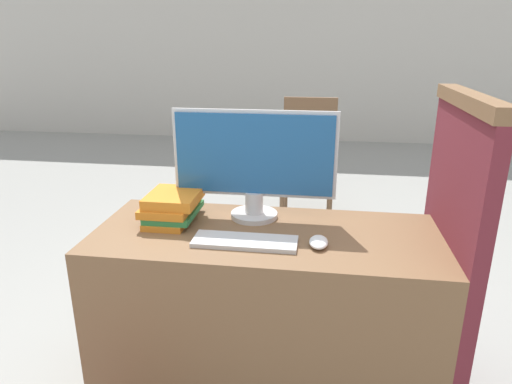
{
  "coord_description": "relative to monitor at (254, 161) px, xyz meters",
  "views": [
    {
      "loc": [
        0.19,
        -1.28,
        1.44
      ],
      "look_at": [
        -0.03,
        0.25,
        0.91
      ],
      "focal_mm": 32.0,
      "sensor_mm": 36.0,
      "label": 1
    }
  ],
  "objects": [
    {
      "name": "mouse",
      "position": [
        0.26,
        -0.24,
        -0.22
      ],
      "size": [
        0.07,
        0.11,
        0.03
      ],
      "color": "white",
      "rests_on": "desk"
    },
    {
      "name": "carrel_divider",
      "position": [
        0.74,
        -0.1,
        -0.33
      ],
      "size": [
        0.07,
        0.66,
        1.26
      ],
      "color": "maroon",
      "rests_on": "ground_plane"
    },
    {
      "name": "keyboard",
      "position": [
        0.01,
        -0.26,
        -0.23
      ],
      "size": [
        0.37,
        0.13,
        0.02
      ],
      "color": "silver",
      "rests_on": "desk"
    },
    {
      "name": "book_stack",
      "position": [
        -0.32,
        -0.08,
        -0.18
      ],
      "size": [
        0.21,
        0.27,
        0.12
      ],
      "color": "orange",
      "rests_on": "desk"
    },
    {
      "name": "far_chair",
      "position": [
        0.16,
        1.98,
        -0.44
      ],
      "size": [
        0.44,
        0.44,
        0.97
      ],
      "rotation": [
        0.0,
        0.0,
        -1.01
      ],
      "color": "brown",
      "rests_on": "ground_plane"
    },
    {
      "name": "monitor",
      "position": [
        0.0,
        0.0,
        0.0
      ],
      "size": [
        0.65,
        0.19,
        0.44
      ],
      "color": "silver",
      "rests_on": "desk"
    },
    {
      "name": "desk",
      "position": [
        0.07,
        -0.15,
        -0.61
      ],
      "size": [
        1.3,
        0.56,
        0.74
      ],
      "color": "brown",
      "rests_on": "ground_plane"
    },
    {
      "name": "wall_back",
      "position": [
        0.07,
        4.97,
        0.42
      ],
      "size": [
        12.0,
        0.06,
        2.8
      ],
      "color": "beige",
      "rests_on": "ground_plane"
    }
  ]
}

